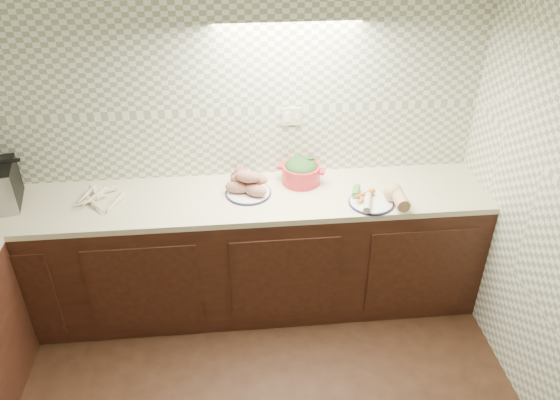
{
  "coord_description": "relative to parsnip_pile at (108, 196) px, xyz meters",
  "views": [
    {
      "loc": [
        0.15,
        -1.49,
        2.79
      ],
      "look_at": [
        0.42,
        1.25,
        1.02
      ],
      "focal_mm": 35.0,
      "sensor_mm": 36.0,
      "label": 1
    }
  ],
  "objects": [
    {
      "name": "room",
      "position": [
        0.65,
        -1.55,
        0.7
      ],
      "size": [
        3.6,
        3.6,
        2.6
      ],
      "color": "black",
      "rests_on": "ground"
    },
    {
      "name": "counter",
      "position": [
        -0.03,
        -0.87,
        -0.48
      ],
      "size": [
        3.6,
        3.6,
        0.9
      ],
      "color": "black",
      "rests_on": "ground"
    },
    {
      "name": "parsnip_pile",
      "position": [
        0.0,
        0.0,
        0.0
      ],
      "size": [
        0.26,
        0.37,
        0.06
      ],
      "color": "beige",
      "rests_on": "counter"
    },
    {
      "name": "sweet_potato_plate",
      "position": [
        0.9,
        -0.01,
        0.04
      ],
      "size": [
        0.31,
        0.3,
        0.17
      ],
      "rotation": [
        0.0,
        0.0,
        -0.32
      ],
      "color": "#19173D",
      "rests_on": "counter"
    },
    {
      "name": "onion_bowl",
      "position": [
        0.87,
        0.1,
        0.02
      ],
      "size": [
        0.17,
        0.17,
        0.13
      ],
      "color": "black",
      "rests_on": "counter"
    },
    {
      "name": "dutch_oven",
      "position": [
        1.26,
        0.1,
        0.06
      ],
      "size": [
        0.33,
        0.33,
        0.18
      ],
      "rotation": [
        0.0,
        0.0,
        -0.36
      ],
      "color": "red",
      "rests_on": "counter"
    },
    {
      "name": "veg_plate",
      "position": [
        1.73,
        -0.21,
        0.02
      ],
      "size": [
        0.36,
        0.3,
        0.13
      ],
      "rotation": [
        0.0,
        0.0,
        -0.14
      ],
      "color": "#19173D",
      "rests_on": "counter"
    }
  ]
}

